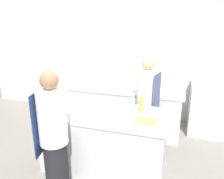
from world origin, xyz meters
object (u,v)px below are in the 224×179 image
at_px(bowl_mixing_large, 112,111).
at_px(cup, 127,116).
at_px(chef_at_stove, 146,104).
at_px(chef_at_prep_near, 54,137).
at_px(bottle_olive_oil, 133,103).
at_px(bottle_vinegar, 53,106).
at_px(bowl_prep_small, 94,109).
at_px(bottle_wine, 141,105).
at_px(oven_range, 210,109).

height_order(bowl_mixing_large, cup, bowl_mixing_large).
bearing_deg(chef_at_stove, bowl_mixing_large, -12.09).
relative_size(chef_at_stove, bowl_mixing_large, 7.14).
xyz_separation_m(chef_at_prep_near, bottle_olive_oil, (0.76, 1.02, 0.17)).
height_order(bottle_vinegar, bowl_prep_small, bottle_vinegar).
bearing_deg(bottle_vinegar, bottle_wine, 15.92).
distance_m(bottle_vinegar, bowl_prep_small, 0.60).
bearing_deg(chef_at_stove, cup, 4.69).
relative_size(bottle_vinegar, cup, 3.00).
relative_size(bottle_olive_oil, cup, 2.68).
distance_m(chef_at_stove, bowl_prep_small, 1.02).
distance_m(chef_at_stove, bowl_mixing_large, 0.89).
bearing_deg(oven_range, bottle_wine, -126.04).
height_order(oven_range, bottle_wine, bottle_wine).
height_order(bottle_vinegar, bottle_wine, bottle_wine).
height_order(oven_range, bottle_vinegar, bottle_vinegar).
height_order(chef_at_stove, bowl_prep_small, chef_at_stove).
bearing_deg(cup, chef_at_stove, 81.43).
bearing_deg(bottle_vinegar, cup, 5.28).
xyz_separation_m(chef_at_stove, bowl_mixing_large, (-0.38, -0.79, 0.14)).
relative_size(oven_range, chef_at_prep_near, 0.60).
height_order(bottle_olive_oil, bowl_prep_small, bottle_olive_oil).
height_order(oven_range, chef_at_stove, chef_at_stove).
distance_m(bottle_vinegar, bowl_mixing_large, 0.87).
bearing_deg(bottle_olive_oil, bowl_mixing_large, -126.51).
relative_size(oven_range, cup, 12.59).
distance_m(oven_range, bottle_wine, 2.02).
distance_m(chef_at_prep_near, bottle_vinegar, 0.63).
bearing_deg(cup, oven_range, 54.72).
bearing_deg(cup, bowl_prep_small, 167.15).
bearing_deg(cup, bottle_vinegar, -174.72).
xyz_separation_m(bottle_olive_oil, bowl_prep_small, (-0.53, -0.28, -0.06)).
bearing_deg(bowl_prep_small, bottle_olive_oil, 27.60).
relative_size(chef_at_stove, bottle_wine, 5.19).
relative_size(bottle_olive_oil, bottle_vinegar, 0.90).
height_order(bowl_mixing_large, bowl_prep_small, bowl_mixing_large).
distance_m(oven_range, bowl_mixing_large, 2.37).
bearing_deg(oven_range, cup, -125.28).
xyz_separation_m(bottle_vinegar, bowl_mixing_large, (0.85, 0.19, -0.05)).
distance_m(chef_at_stove, bottle_vinegar, 1.58).
distance_m(chef_at_prep_near, bottle_wine, 1.28).
bearing_deg(chef_at_stove, chef_at_prep_near, -17.80).
distance_m(bottle_vinegar, bottle_wine, 1.28).
distance_m(chef_at_stove, bottle_olive_oil, 0.53).
distance_m(bottle_olive_oil, bowl_prep_small, 0.60).
height_order(bottle_olive_oil, cup, bottle_olive_oil).
bearing_deg(bowl_mixing_large, chef_at_stove, 64.65).
xyz_separation_m(bottle_olive_oil, bowl_mixing_large, (-0.23, -0.31, -0.04)).
xyz_separation_m(oven_range, bottle_vinegar, (-2.38, -1.93, 0.51)).
bearing_deg(bottle_vinegar, chef_at_stove, 38.72).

